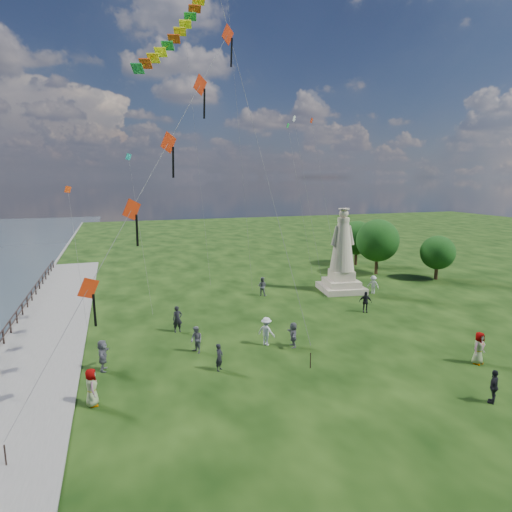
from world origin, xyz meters
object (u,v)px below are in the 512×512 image
object	(u,v)px
person_1	(196,340)
person_8	(373,285)
person_3	(494,386)
person_10	(92,387)
lamppost	(347,258)
person_6	(177,319)
person_5	(103,355)
person_4	(479,348)
person_7	(262,286)
statue	(342,260)
person_9	(365,302)
person_11	(293,334)
person_0	(219,357)
person_2	(266,331)

from	to	relation	value
person_1	person_8	distance (m)	19.41
person_3	person_8	distance (m)	19.09
person_3	person_10	distance (m)	18.56
lamppost	person_3	xyz separation A→B (m)	(-3.52, -19.59, -2.37)
person_3	person_6	size ratio (longest dim) A/B	0.90
person_3	lamppost	bearing A→B (deg)	-135.61
person_5	person_4	bearing A→B (deg)	-100.71
person_1	person_7	bearing A→B (deg)	119.54
statue	person_9	world-z (taller)	statue
person_1	lamppost	bearing A→B (deg)	97.36
person_3	person_11	distance (m)	11.03
lamppost	person_9	world-z (taller)	lamppost
person_5	person_8	xyz separation A→B (m)	(22.86, 8.98, -0.05)
person_1	person_4	world-z (taller)	person_4
person_8	lamppost	bearing A→B (deg)	-161.86
person_1	person_3	world-z (taller)	person_1
statue	person_6	bearing A→B (deg)	-150.77
person_0	person_5	xyz separation A→B (m)	(-6.00, 1.96, 0.11)
lamppost	person_1	bearing A→B (deg)	-148.54
person_5	person_3	bearing A→B (deg)	-113.02
statue	person_9	bearing A→B (deg)	-94.15
person_0	person_8	size ratio (longest dim) A/B	0.92
lamppost	person_2	world-z (taller)	lamppost
statue	person_5	size ratio (longest dim) A/B	4.38
person_1	person_0	bearing A→B (deg)	-9.02
person_11	person_2	bearing A→B (deg)	-108.96
lamppost	person_0	xyz separation A→B (m)	(-14.82, -12.27, -2.43)
lamppost	person_7	xyz separation A→B (m)	(-7.72, 1.13, -2.34)
person_2	person_7	bearing A→B (deg)	-58.34
person_4	person_6	xyz separation A→B (m)	(-15.33, 10.38, -0.03)
person_2	person_5	world-z (taller)	person_2
person_5	person_11	size ratio (longest dim) A/B	1.11
person_3	person_2	bearing A→B (deg)	-87.70
person_4	person_11	distance (m)	10.50
person_3	person_10	xyz separation A→B (m)	(-17.70, 5.59, 0.08)
person_2	person_3	bearing A→B (deg)	177.17
person_5	person_1	bearing A→B (deg)	-76.25
person_6	person_7	distance (m)	10.80
statue	person_0	world-z (taller)	statue
lamppost	person_8	bearing A→B (deg)	-32.97
lamppost	person_6	bearing A→B (deg)	-160.75
person_5	person_10	world-z (taller)	person_10
person_6	person_10	size ratio (longest dim) A/B	1.01
person_3	person_4	xyz separation A→B (m)	(2.73, 3.57, 0.12)
person_6	person_11	bearing A→B (deg)	-44.36
lamppost	person_0	bearing A→B (deg)	-140.38
person_9	person_11	distance (m)	9.28
person_5	person_8	distance (m)	24.56
person_10	person_1	bearing A→B (deg)	-58.34
lamppost	person_11	world-z (taller)	lamppost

